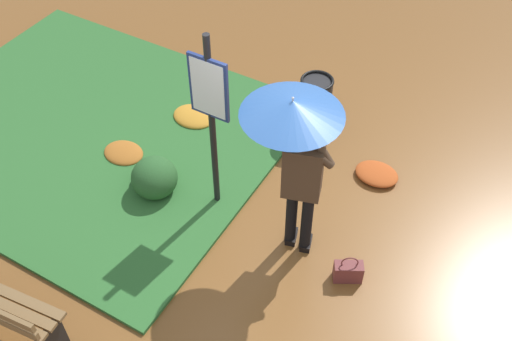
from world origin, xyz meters
name	(u,v)px	position (x,y,z in m)	size (l,w,h in m)	color
ground_plane	(297,232)	(0.00, 0.00, 0.00)	(18.00, 18.00, 0.00)	brown
grass_verge	(90,131)	(3.11, -0.12, 0.03)	(4.80, 4.00, 0.05)	#2D662D
person_with_umbrella	(297,140)	(0.01, 0.16, 1.55)	(0.96, 0.96, 2.04)	black
info_sign_post	(210,108)	(1.02, 0.07, 1.44)	(0.44, 0.07, 2.30)	black
handbag	(348,271)	(-0.73, 0.28, 0.13)	(0.33, 0.27, 0.37)	brown
trash_bin	(315,106)	(0.60, -1.62, 0.42)	(0.42, 0.42, 0.83)	black
shrub_cluster	(153,177)	(1.76, 0.27, 0.23)	(0.60, 0.54, 0.49)	#285628
leaf_pile_near_person	(194,116)	(2.07, -1.01, 0.06)	(0.58, 0.46, 0.13)	#C68428
leaf_pile_by_bench	(124,153)	(2.45, 0.01, 0.06)	(0.52, 0.42, 0.12)	#A86023
leaf_pile_far_path	(377,174)	(-0.45, -1.24, 0.06)	(0.53, 0.42, 0.12)	#B74C1E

